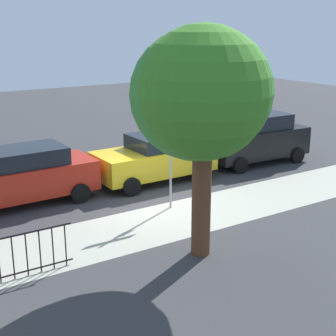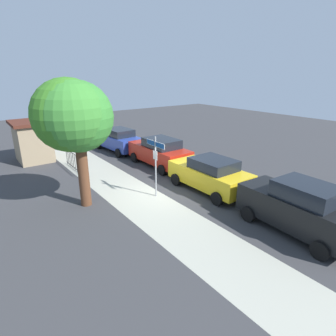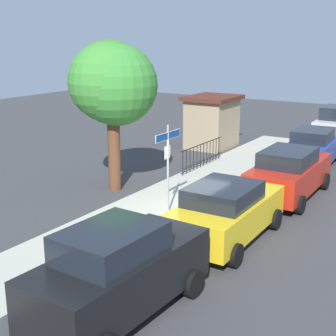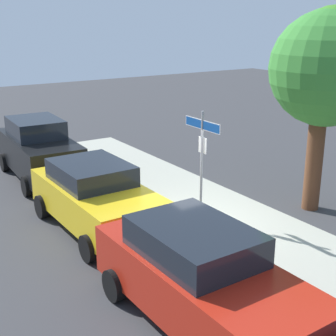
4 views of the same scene
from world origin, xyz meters
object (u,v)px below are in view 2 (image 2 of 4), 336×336
(shade_tree, at_px, (73,116))
(car_yellow, at_px, (210,174))
(car_silver, at_px, (93,128))
(utility_shed, at_px, (33,141))
(car_red, at_px, (160,152))
(street_sign, at_px, (156,156))
(car_black, at_px, (298,207))
(car_blue, at_px, (118,140))

(shade_tree, height_order, car_yellow, shade_tree)
(car_silver, bearing_deg, utility_shed, 121.83)
(shade_tree, bearing_deg, car_silver, -24.61)
(car_yellow, distance_m, car_red, 4.80)
(car_yellow, height_order, utility_shed, utility_shed)
(utility_shed, bearing_deg, car_red, -133.96)
(street_sign, bearing_deg, car_yellow, -111.57)
(street_sign, bearing_deg, car_red, -37.02)
(car_black, bearing_deg, car_red, 0.22)
(utility_shed, bearing_deg, car_blue, -101.96)
(car_yellow, height_order, car_silver, car_silver)
(street_sign, xyz_separation_m, car_silver, (13.38, -2.30, -0.99))
(shade_tree, relative_size, utility_shed, 1.93)
(street_sign, xyz_separation_m, utility_shed, (9.78, 3.40, -0.67))
(car_black, bearing_deg, utility_shed, 23.08)
(car_black, relative_size, car_silver, 1.10)
(car_yellow, distance_m, car_silver, 14.41)
(car_red, bearing_deg, shade_tree, 111.71)
(street_sign, distance_m, car_red, 4.85)
(street_sign, xyz_separation_m, shade_tree, (1.26, 3.25, 1.97))
(utility_shed, bearing_deg, street_sign, -160.84)
(car_yellow, bearing_deg, utility_shed, 28.44)
(car_red, bearing_deg, car_silver, 2.53)
(car_red, bearing_deg, car_blue, 5.40)
(street_sign, xyz_separation_m, car_yellow, (-1.03, -2.61, -1.18))
(street_sign, relative_size, utility_shed, 1.02)
(street_sign, relative_size, car_red, 0.63)
(shade_tree, distance_m, car_yellow, 7.04)
(shade_tree, relative_size, car_black, 1.27)
(car_blue, xyz_separation_m, car_silver, (4.81, 0.03, 0.18))
(shade_tree, height_order, car_blue, shade_tree)
(car_blue, bearing_deg, car_red, -177.45)
(shade_tree, distance_m, car_black, 9.59)
(shade_tree, relative_size, car_blue, 1.23)
(car_yellow, bearing_deg, car_blue, 1.04)
(street_sign, relative_size, car_silver, 0.74)
(car_red, distance_m, utility_shed, 8.68)
(shade_tree, distance_m, car_blue, 9.72)
(shade_tree, distance_m, car_red, 7.28)
(street_sign, height_order, utility_shed, street_sign)
(car_yellow, distance_m, car_blue, 9.60)
(car_yellow, distance_m, utility_shed, 12.38)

